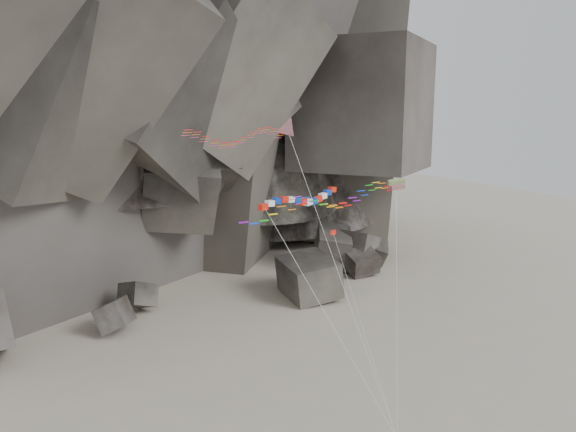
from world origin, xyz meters
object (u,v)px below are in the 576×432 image
delta_kite (234,135)px  banner_kite (301,201)px  parafoil_kite (319,201)px  pennant_kite (342,264)px

delta_kite → banner_kite: 7.53m
banner_kite → parafoil_kite: 1.81m
banner_kite → pennant_kite: banner_kite is taller
parafoil_kite → pennant_kite: 5.73m
parafoil_kite → pennant_kite: parafoil_kite is taller
delta_kite → parafoil_kite: (5.24, -4.10, -5.10)m
banner_kite → parafoil_kite: size_ratio=0.96×
banner_kite → pennant_kite: bearing=-59.0°
delta_kite → banner_kite: bearing=-46.1°
delta_kite → pennant_kite: delta_kite is taller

